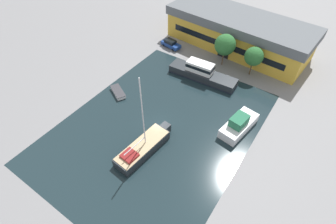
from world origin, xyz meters
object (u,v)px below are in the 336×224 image
quay_tree_by_water (254,56)px  motor_cruiser (202,73)px  small_dinghy (118,92)px  cabin_boat (239,125)px  warehouse_building (238,32)px  quay_tree_near_building (225,45)px  sailboat_moored (143,147)px  parked_car (171,44)px

quay_tree_by_water → motor_cruiser: bearing=-138.1°
small_dinghy → cabin_boat: 21.06m
quay_tree_by_water → small_dinghy: 25.02m
quay_tree_by_water → warehouse_building: bearing=129.4°
warehouse_building → motor_cruiser: size_ratio=2.35×
quay_tree_near_building → small_dinghy: 21.65m
small_dinghy → motor_cruiser: bearing=-12.0°
quay_tree_near_building → sailboat_moored: (0.27, -25.31, -3.60)m
quay_tree_near_building → quay_tree_by_water: quay_tree_near_building is taller
warehouse_building → quay_tree_near_building: (0.58, -7.72, 0.95)m
quay_tree_near_building → motor_cruiser: quay_tree_near_building is taller
sailboat_moored → motor_cruiser: sailboat_moored is taller
warehouse_building → parked_car: 14.23m
warehouse_building → parked_car: warehouse_building is taller
warehouse_building → quay_tree_by_water: (6.32, -7.68, 0.51)m
warehouse_building → motor_cruiser: (-0.59, -13.87, -2.28)m
parked_car → small_dinghy: bearing=11.3°
warehouse_building → sailboat_moored: 33.15m
parked_car → warehouse_building: bearing=134.0°
warehouse_building → quay_tree_by_water: 9.96m
warehouse_building → small_dinghy: 28.11m
parked_car → cabin_boat: cabin_boat is taller
parked_car → motor_cruiser: size_ratio=0.36×
quay_tree_near_building → warehouse_building: bearing=94.3°
quay_tree_by_water → motor_cruiser: (-6.91, -6.19, -2.79)m
quay_tree_near_building → quay_tree_by_water: size_ratio=1.13×
quay_tree_near_building → sailboat_moored: 25.57m
quay_tree_by_water → parked_car: bearing=-178.5°
warehouse_building → motor_cruiser: warehouse_building is taller
parked_car → quay_tree_near_building: bearing=100.4°
cabin_boat → warehouse_building: bearing=123.6°
sailboat_moored → quay_tree_by_water: bearing=83.3°
warehouse_building → quay_tree_by_water: bearing=-46.0°
sailboat_moored → cabin_boat: 14.61m
quay_tree_near_building → cabin_boat: bearing=-55.7°
quay_tree_by_water → small_dinghy: quay_tree_by_water is taller
warehouse_building → small_dinghy: (-10.45, -25.91, -3.11)m
quay_tree_by_water → sailboat_moored: sailboat_moored is taller
warehouse_building → quay_tree_by_water: warehouse_building is taller
cabin_boat → quay_tree_by_water: bearing=113.9°
quay_tree_by_water → quay_tree_near_building: bearing=-179.6°
quay_tree_near_building → parked_car: size_ratio=1.37×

